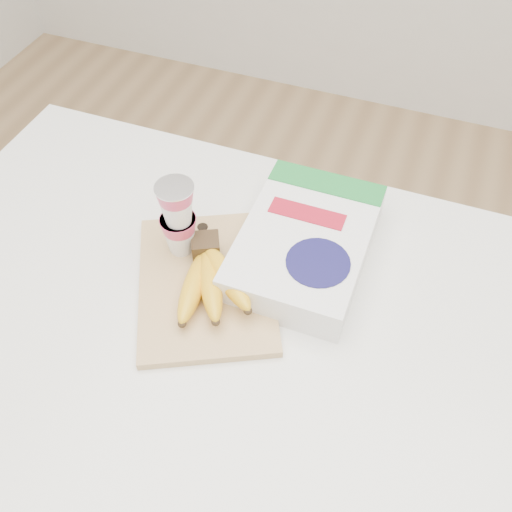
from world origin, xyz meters
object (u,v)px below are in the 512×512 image
at_px(cutting_board, 206,283).
at_px(bananas, 210,278).
at_px(yogurt_stack, 178,217).
at_px(table, 228,422).
at_px(cereal_box, 305,243).

bearing_deg(cutting_board, bananas, -62.13).
distance_m(cutting_board, yogurt_stack, 0.12).
bearing_deg(table, cereal_box, 58.16).
height_order(table, cereal_box, cereal_box).
relative_size(cutting_board, yogurt_stack, 2.03).
relative_size(cutting_board, cereal_box, 0.98).
relative_size(bananas, cereal_box, 0.63).
bearing_deg(cereal_box, table, -121.79).
relative_size(table, yogurt_stack, 7.86).
bearing_deg(cutting_board, yogurt_stack, 116.69).
relative_size(cutting_board, bananas, 1.56).
bearing_deg(bananas, yogurt_stack, 143.38).
bearing_deg(yogurt_stack, table, -40.18).
xyz_separation_m(cutting_board, cereal_box, (0.14, 0.12, 0.03)).
xyz_separation_m(cutting_board, yogurt_stack, (-0.07, 0.05, 0.09)).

